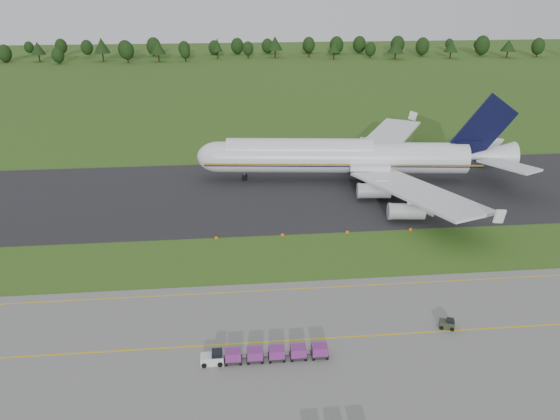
{
  "coord_description": "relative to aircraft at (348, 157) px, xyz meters",
  "views": [
    {
      "loc": [
        -5.33,
        -77.55,
        42.13
      ],
      "look_at": [
        2.44,
        2.0,
        7.44
      ],
      "focal_mm": 35.0,
      "sensor_mm": 36.0,
      "label": 1
    }
  ],
  "objects": [
    {
      "name": "ground",
      "position": [
        -20.38,
        -33.82,
        -5.59
      ],
      "size": [
        600.0,
        600.0,
        0.0
      ],
      "primitive_type": "plane",
      "color": "#315318",
      "rests_on": "ground"
    },
    {
      "name": "apron",
      "position": [
        -20.38,
        -67.82,
        -5.56
      ],
      "size": [
        300.0,
        52.0,
        0.06
      ],
      "primitive_type": "cube",
      "color": "slate",
      "rests_on": "ground"
    },
    {
      "name": "taxiway",
      "position": [
        -20.38,
        -5.82,
        -5.55
      ],
      "size": [
        300.0,
        40.0,
        0.08
      ],
      "primitive_type": "cube",
      "color": "black",
      "rests_on": "ground"
    },
    {
      "name": "apron_markings",
      "position": [
        -20.38,
        -60.8,
        -5.52
      ],
      "size": [
        300.0,
        30.2,
        0.01
      ],
      "color": "gold",
      "rests_on": "apron"
    },
    {
      "name": "tree_line",
      "position": [
        -11.85,
        185.64,
        0.55
      ],
      "size": [
        521.7,
        21.86,
        11.88
      ],
      "color": "black",
      "rests_on": "ground"
    },
    {
      "name": "aircraft",
      "position": [
        0.0,
        0.0,
        0.0
      ],
      "size": [
        69.87,
        67.49,
        19.56
      ],
      "color": "silver",
      "rests_on": "ground"
    },
    {
      "name": "baggage_train",
      "position": [
        -22.61,
        -59.2,
        -4.7
      ],
      "size": [
        15.12,
        1.6,
        1.54
      ],
      "color": "silver",
      "rests_on": "apron"
    },
    {
      "name": "utility_cart",
      "position": [
        1.43,
        -55.11,
        -5.02
      ],
      "size": [
        2.14,
        1.68,
        1.03
      ],
      "color": "#272D20",
      "rests_on": "apron"
    },
    {
      "name": "edge_markers",
      "position": [
        -11.27,
        -26.46,
        -5.31
      ],
      "size": [
        34.86,
        0.3,
        0.6
      ],
      "color": "orange",
      "rests_on": "ground"
    }
  ]
}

